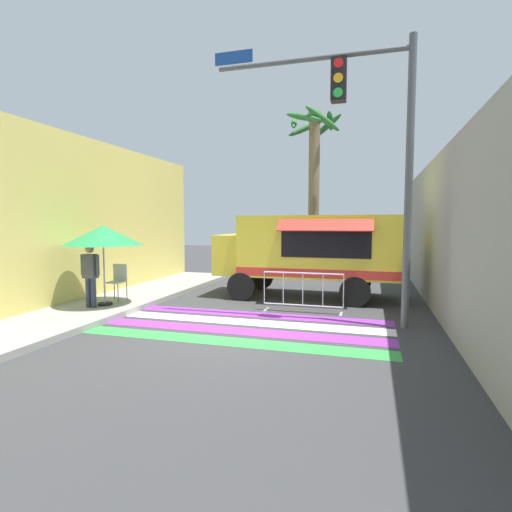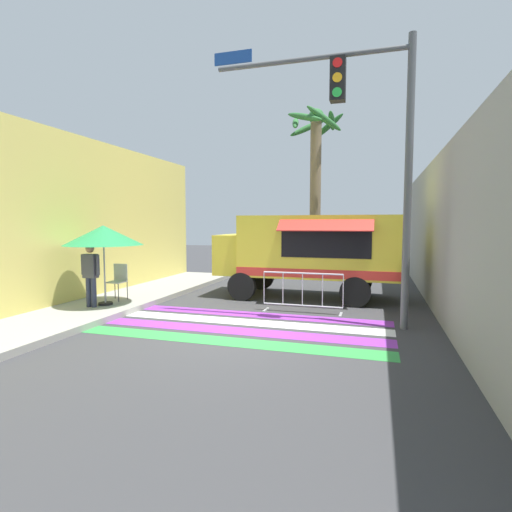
# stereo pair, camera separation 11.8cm
# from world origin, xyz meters

# --- Properties ---
(ground_plane) EXTENTS (60.00, 60.00, 0.00)m
(ground_plane) POSITION_xyz_m (0.00, 0.00, 0.00)
(ground_plane) COLOR #38383A
(sidewalk_left) EXTENTS (4.40, 16.00, 0.14)m
(sidewalk_left) POSITION_xyz_m (-5.18, 0.00, 0.07)
(sidewalk_left) COLOR #99968E
(sidewalk_left) RESTS_ON ground_plane
(building_left_facade) EXTENTS (0.25, 16.00, 4.64)m
(building_left_facade) POSITION_xyz_m (-5.18, 0.00, 2.32)
(building_left_facade) COLOR #E5D166
(building_left_facade) RESTS_ON ground_plane
(concrete_wall_right) EXTENTS (0.20, 16.00, 3.93)m
(concrete_wall_right) POSITION_xyz_m (4.27, 3.00, 1.97)
(concrete_wall_right) COLOR gray
(concrete_wall_right) RESTS_ON ground_plane
(crosswalk_painted) EXTENTS (6.40, 2.84, 0.01)m
(crosswalk_painted) POSITION_xyz_m (0.00, 0.56, 0.00)
(crosswalk_painted) COLOR green
(crosswalk_painted) RESTS_ON ground_plane
(food_truck) EXTENTS (5.34, 2.69, 2.46)m
(food_truck) POSITION_xyz_m (0.78, 4.37, 1.50)
(food_truck) COLOR yellow
(food_truck) RESTS_ON ground_plane
(traffic_signal_pole) EXTENTS (4.36, 0.29, 6.14)m
(traffic_signal_pole) POSITION_xyz_m (2.53, 1.37, 4.19)
(traffic_signal_pole) COLOR #515456
(traffic_signal_pole) RESTS_ON ground_plane
(patio_umbrella) EXTENTS (1.96, 1.96, 2.04)m
(patio_umbrella) POSITION_xyz_m (-3.87, 1.07, 1.93)
(patio_umbrella) COLOR black
(patio_umbrella) RESTS_ON sidewalk_left
(folding_chair) EXTENTS (0.42, 0.42, 0.98)m
(folding_chair) POSITION_xyz_m (-3.97, 1.77, 0.74)
(folding_chair) COLOR #4C4C51
(folding_chair) RESTS_ON sidewalk_left
(vendor_person) EXTENTS (0.53, 0.21, 1.57)m
(vendor_person) POSITION_xyz_m (-4.02, 0.74, 1.03)
(vendor_person) COLOR #2D3347
(vendor_person) RESTS_ON sidewalk_left
(barricade_front) EXTENTS (2.02, 0.44, 1.02)m
(barricade_front) POSITION_xyz_m (1.04, 2.26, 0.50)
(barricade_front) COLOR #B7BABF
(barricade_front) RESTS_ON ground_plane
(palm_tree) EXTENTS (2.30, 2.43, 6.70)m
(palm_tree) POSITION_xyz_m (0.39, 8.46, 4.35)
(palm_tree) COLOR #7A664C
(palm_tree) RESTS_ON ground_plane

